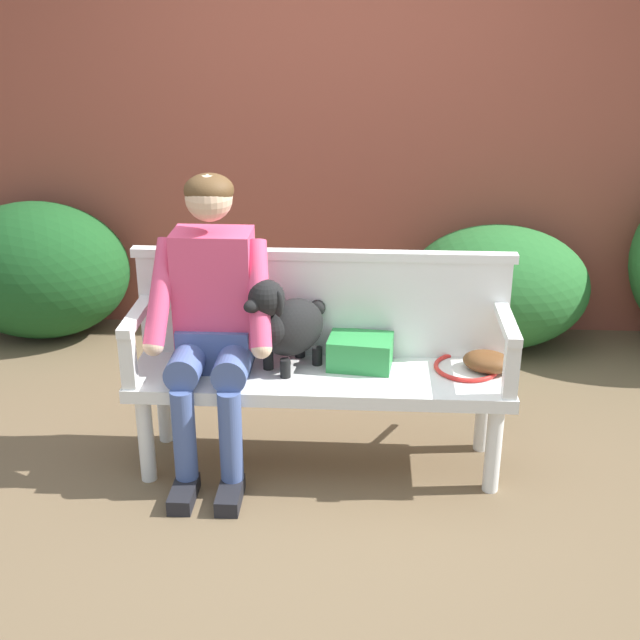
# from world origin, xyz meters

# --- Properties ---
(ground_plane) EXTENTS (40.00, 40.00, 0.00)m
(ground_plane) POSITION_xyz_m (0.00, 0.00, 0.00)
(ground_plane) COLOR brown
(brick_garden_fence) EXTENTS (8.00, 0.30, 2.47)m
(brick_garden_fence) POSITION_xyz_m (0.00, 1.83, 1.24)
(brick_garden_fence) COLOR brown
(brick_garden_fence) RESTS_ON ground
(hedge_bush_far_right) EXTENTS (1.09, 0.84, 0.74)m
(hedge_bush_far_right) POSITION_xyz_m (0.99, 1.43, 0.37)
(hedge_bush_far_right) COLOR #286B2D
(hedge_bush_far_right) RESTS_ON ground
(hedge_bush_mid_left) EXTENTS (1.13, 0.82, 0.85)m
(hedge_bush_mid_left) POSITION_xyz_m (-1.82, 1.43, 0.42)
(hedge_bush_mid_left) COLOR #194C1E
(hedge_bush_mid_left) RESTS_ON ground
(garden_bench) EXTENTS (1.68, 0.47, 0.47)m
(garden_bench) POSITION_xyz_m (0.00, 0.00, 0.40)
(garden_bench) COLOR white
(garden_bench) RESTS_ON ground
(bench_backrest) EXTENTS (1.72, 0.06, 0.50)m
(bench_backrest) POSITION_xyz_m (0.00, 0.20, 0.72)
(bench_backrest) COLOR white
(bench_backrest) RESTS_ON garden_bench
(bench_armrest_left_end) EXTENTS (0.06, 0.47, 0.28)m
(bench_armrest_left_end) POSITION_xyz_m (-0.80, -0.08, 0.67)
(bench_armrest_left_end) COLOR white
(bench_armrest_left_end) RESTS_ON garden_bench
(bench_armrest_right_end) EXTENTS (0.06, 0.47, 0.28)m
(bench_armrest_right_end) POSITION_xyz_m (0.80, -0.08, 0.67)
(bench_armrest_right_end) COLOR white
(bench_armrest_right_end) RESTS_ON garden_bench
(person_seated) EXTENTS (0.56, 0.63, 1.34)m
(person_seated) POSITION_xyz_m (-0.47, -0.01, 0.74)
(person_seated) COLOR black
(person_seated) RESTS_ON ground
(dog_on_bench) EXTENTS (0.39, 0.40, 0.45)m
(dog_on_bench) POSITION_xyz_m (-0.15, 0.02, 0.69)
(dog_on_bench) COLOR black
(dog_on_bench) RESTS_ON garden_bench
(tennis_racket) EXTENTS (0.41, 0.57, 0.03)m
(tennis_racket) POSITION_xyz_m (0.66, 0.09, 0.48)
(tennis_racket) COLOR red
(tennis_racket) RESTS_ON garden_bench
(baseball_glove) EXTENTS (0.26, 0.23, 0.09)m
(baseball_glove) POSITION_xyz_m (0.74, 0.06, 0.51)
(baseball_glove) COLOR brown
(baseball_glove) RESTS_ON garden_bench
(sports_bag) EXTENTS (0.30, 0.23, 0.14)m
(sports_bag) POSITION_xyz_m (0.18, 0.07, 0.54)
(sports_bag) COLOR #2D8E42
(sports_bag) RESTS_ON garden_bench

